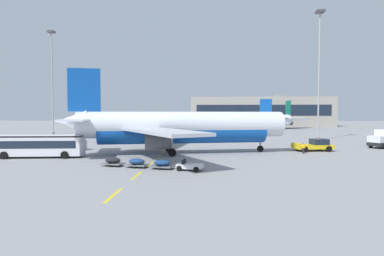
{
  "coord_description": "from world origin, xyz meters",
  "views": [
    {
      "loc": [
        24.89,
        -26.6,
        5.85
      ],
      "look_at": [
        22.23,
        20.4,
        3.71
      ],
      "focal_mm": 28.88,
      "sensor_mm": 36.0,
      "label": 1
    }
  ],
  "objects_px": {
    "apron_shuttle_bus": "(37,145)",
    "baggage_train": "(150,163)",
    "airliner_foreground": "(180,127)",
    "airliner_far_center": "(231,121)",
    "fuel_service_truck": "(115,134)",
    "airliner_mid_left": "(275,119)",
    "apron_light_mast_near": "(52,72)",
    "apron_light_mast_far": "(319,61)",
    "ground_crew_worker": "(303,147)",
    "pushback_tug": "(314,145)",
    "uld_cargo_container": "(81,145)"
  },
  "relations": [
    {
      "from": "apron_shuttle_bus",
      "to": "baggage_train",
      "type": "height_order",
      "value": "apron_shuttle_bus"
    },
    {
      "from": "uld_cargo_container",
      "to": "pushback_tug",
      "type": "bearing_deg",
      "value": 1.16
    },
    {
      "from": "fuel_service_truck",
      "to": "baggage_train",
      "type": "distance_m",
      "value": 35.11
    },
    {
      "from": "pushback_tug",
      "to": "apron_shuttle_bus",
      "type": "distance_m",
      "value": 40.86
    },
    {
      "from": "pushback_tug",
      "to": "apron_light_mast_near",
      "type": "xyz_separation_m",
      "value": [
        -61.5,
        36.52,
        17.04
      ]
    },
    {
      "from": "fuel_service_truck",
      "to": "apron_light_mast_near",
      "type": "bearing_deg",
      "value": 139.46
    },
    {
      "from": "pushback_tug",
      "to": "ground_crew_worker",
      "type": "height_order",
      "value": "pushback_tug"
    },
    {
      "from": "apron_light_mast_far",
      "to": "fuel_service_truck",
      "type": "bearing_deg",
      "value": -172.53
    },
    {
      "from": "airliner_mid_left",
      "to": "apron_light_mast_far",
      "type": "bearing_deg",
      "value": -93.13
    },
    {
      "from": "baggage_train",
      "to": "uld_cargo_container",
      "type": "xyz_separation_m",
      "value": [
        -14.53,
        16.18,
        0.27
      ]
    },
    {
      "from": "apron_light_mast_far",
      "to": "apron_shuttle_bus",
      "type": "bearing_deg",
      "value": -146.99
    },
    {
      "from": "airliner_far_center",
      "to": "ground_crew_worker",
      "type": "distance_m",
      "value": 58.82
    },
    {
      "from": "airliner_foreground",
      "to": "fuel_service_truck",
      "type": "bearing_deg",
      "value": 128.43
    },
    {
      "from": "pushback_tug",
      "to": "apron_light_mast_near",
      "type": "relative_size",
      "value": 0.22
    },
    {
      "from": "baggage_train",
      "to": "apron_shuttle_bus",
      "type": "bearing_deg",
      "value": 156.52
    },
    {
      "from": "fuel_service_truck",
      "to": "ground_crew_worker",
      "type": "relative_size",
      "value": 4.53
    },
    {
      "from": "airliner_mid_left",
      "to": "uld_cargo_container",
      "type": "xyz_separation_m",
      "value": [
        -48.82,
        -83.9,
        -2.77
      ]
    },
    {
      "from": "airliner_foreground",
      "to": "airliner_mid_left",
      "type": "relative_size",
      "value": 1.11
    },
    {
      "from": "ground_crew_worker",
      "to": "airliner_mid_left",
      "type": "bearing_deg",
      "value": 80.85
    },
    {
      "from": "airliner_foreground",
      "to": "apron_light_mast_far",
      "type": "relative_size",
      "value": 1.2
    },
    {
      "from": "airliner_mid_left",
      "to": "pushback_tug",
      "type": "bearing_deg",
      "value": -97.72
    },
    {
      "from": "airliner_foreground",
      "to": "ground_crew_worker",
      "type": "relative_size",
      "value": 21.17
    },
    {
      "from": "airliner_far_center",
      "to": "fuel_service_truck",
      "type": "relative_size",
      "value": 3.97
    },
    {
      "from": "airliner_far_center",
      "to": "apron_light_mast_near",
      "type": "bearing_deg",
      "value": -160.51
    },
    {
      "from": "pushback_tug",
      "to": "fuel_service_truck",
      "type": "relative_size",
      "value": 0.86
    },
    {
      "from": "baggage_train",
      "to": "ground_crew_worker",
      "type": "distance_m",
      "value": 24.45
    },
    {
      "from": "apron_shuttle_bus",
      "to": "baggage_train",
      "type": "bearing_deg",
      "value": -23.48
    },
    {
      "from": "apron_shuttle_bus",
      "to": "ground_crew_worker",
      "type": "xyz_separation_m",
      "value": [
        37.01,
        6.32,
        -0.83
      ]
    },
    {
      "from": "pushback_tug",
      "to": "fuel_service_truck",
      "type": "xyz_separation_m",
      "value": [
        -36.74,
        15.35,
        0.74
      ]
    },
    {
      "from": "airliner_mid_left",
      "to": "apron_shuttle_bus",
      "type": "height_order",
      "value": "airliner_mid_left"
    },
    {
      "from": "airliner_mid_left",
      "to": "apron_shuttle_bus",
      "type": "distance_m",
      "value": 105.92
    },
    {
      "from": "uld_cargo_container",
      "to": "apron_light_mast_far",
      "type": "height_order",
      "value": "apron_light_mast_far"
    },
    {
      "from": "pushback_tug",
      "to": "airliner_far_center",
      "type": "bearing_deg",
      "value": 99.57
    },
    {
      "from": "airliner_foreground",
      "to": "airliner_far_center",
      "type": "relative_size",
      "value": 1.18
    },
    {
      "from": "airliner_foreground",
      "to": "airliner_far_center",
      "type": "bearing_deg",
      "value": 78.95
    },
    {
      "from": "ground_crew_worker",
      "to": "airliner_foreground",
      "type": "bearing_deg",
      "value": -176.22
    },
    {
      "from": "baggage_train",
      "to": "apron_light_mast_far",
      "type": "distance_m",
      "value": 51.97
    },
    {
      "from": "pushback_tug",
      "to": "uld_cargo_container",
      "type": "xyz_separation_m",
      "value": [
        -37.55,
        -0.76,
        -0.1
      ]
    },
    {
      "from": "ground_crew_worker",
      "to": "airliner_far_center",
      "type": "bearing_deg",
      "value": 96.46
    },
    {
      "from": "fuel_service_truck",
      "to": "ground_crew_worker",
      "type": "distance_m",
      "value": 38.89
    },
    {
      "from": "pushback_tug",
      "to": "apron_light_mast_far",
      "type": "relative_size",
      "value": 0.22
    },
    {
      "from": "airliner_mid_left",
      "to": "apron_shuttle_bus",
      "type": "bearing_deg",
      "value": -118.76
    },
    {
      "from": "apron_shuttle_bus",
      "to": "fuel_service_truck",
      "type": "xyz_separation_m",
      "value": [
        2.94,
        25.05,
        -0.1
      ]
    },
    {
      "from": "airliner_mid_left",
      "to": "apron_light_mast_near",
      "type": "xyz_separation_m",
      "value": [
        -72.77,
        -46.61,
        14.37
      ]
    },
    {
      "from": "airliner_far_center",
      "to": "ground_crew_worker",
      "type": "relative_size",
      "value": 17.98
    },
    {
      "from": "apron_light_mast_far",
      "to": "airliner_foreground",
      "type": "bearing_deg",
      "value": -138.16
    },
    {
      "from": "uld_cargo_container",
      "to": "baggage_train",
      "type": "bearing_deg",
      "value": -48.08
    },
    {
      "from": "airliner_mid_left",
      "to": "apron_light_mast_near",
      "type": "height_order",
      "value": "apron_light_mast_near"
    },
    {
      "from": "apron_shuttle_bus",
      "to": "apron_light_mast_far",
      "type": "xyz_separation_m",
      "value": [
        47.56,
        30.9,
        15.85
      ]
    },
    {
      "from": "apron_shuttle_bus",
      "to": "fuel_service_truck",
      "type": "distance_m",
      "value": 25.23
    }
  ]
}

